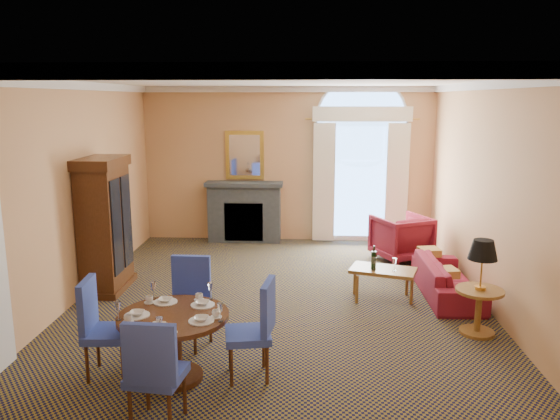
{
  "coord_description": "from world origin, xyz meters",
  "views": [
    {
      "loc": [
        0.41,
        -7.57,
        2.95
      ],
      "look_at": [
        0.0,
        0.5,
        1.3
      ],
      "focal_mm": 35.0,
      "sensor_mm": 36.0,
      "label": 1
    }
  ],
  "objects_px": {
    "sofa": "(447,279)",
    "armoire": "(105,227)",
    "armchair": "(401,237)",
    "coffee_table": "(383,271)",
    "side_table": "(481,276)",
    "dining_table": "(174,330)"
  },
  "relations": [
    {
      "from": "sofa",
      "to": "armoire",
      "type": "bearing_deg",
      "value": 89.03
    },
    {
      "from": "armchair",
      "to": "armoire",
      "type": "bearing_deg",
      "value": -4.39
    },
    {
      "from": "sofa",
      "to": "coffee_table",
      "type": "relative_size",
      "value": 1.76
    },
    {
      "from": "sofa",
      "to": "coffee_table",
      "type": "xyz_separation_m",
      "value": [
        -1.01,
        -0.2,
        0.17
      ]
    },
    {
      "from": "armoire",
      "to": "coffee_table",
      "type": "xyz_separation_m",
      "value": [
        4.26,
        -0.25,
        -0.56
      ]
    },
    {
      "from": "armchair",
      "to": "coffee_table",
      "type": "distance_m",
      "value": 2.19
    },
    {
      "from": "armoire",
      "to": "side_table",
      "type": "bearing_deg",
      "value": -14.88
    },
    {
      "from": "coffee_table",
      "to": "side_table",
      "type": "bearing_deg",
      "value": -29.75
    },
    {
      "from": "dining_table",
      "to": "coffee_table",
      "type": "bearing_deg",
      "value": 44.84
    },
    {
      "from": "coffee_table",
      "to": "armchair",
      "type": "bearing_deg",
      "value": 91.52
    },
    {
      "from": "dining_table",
      "to": "sofa",
      "type": "bearing_deg",
      "value": 37.46
    },
    {
      "from": "armchair",
      "to": "side_table",
      "type": "xyz_separation_m",
      "value": [
        0.44,
        -3.27,
        0.36
      ]
    },
    {
      "from": "dining_table",
      "to": "sofa",
      "type": "xyz_separation_m",
      "value": [
        3.53,
        2.71,
        -0.28
      ]
    },
    {
      "from": "armchair",
      "to": "sofa",
      "type": "bearing_deg",
      "value": 76.26
    },
    {
      "from": "sofa",
      "to": "side_table",
      "type": "height_order",
      "value": "side_table"
    },
    {
      "from": "dining_table",
      "to": "side_table",
      "type": "xyz_separation_m",
      "value": [
        3.58,
        1.34,
        0.22
      ]
    },
    {
      "from": "dining_table",
      "to": "side_table",
      "type": "bearing_deg",
      "value": 20.51
    },
    {
      "from": "coffee_table",
      "to": "sofa",
      "type": "bearing_deg",
      "value": 29.14
    },
    {
      "from": "sofa",
      "to": "side_table",
      "type": "xyz_separation_m",
      "value": [
        0.05,
        -1.37,
        0.51
      ]
    },
    {
      "from": "armchair",
      "to": "side_table",
      "type": "relative_size",
      "value": 0.76
    },
    {
      "from": "armoire",
      "to": "side_table",
      "type": "relative_size",
      "value": 1.72
    },
    {
      "from": "armchair",
      "to": "side_table",
      "type": "bearing_deg",
      "value": 72.39
    }
  ]
}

